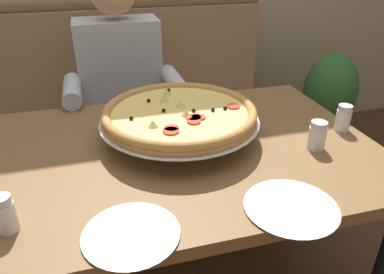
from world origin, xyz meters
The scene contains 10 objects.
booth_bench centered at (0.00, 0.93, 0.40)m, with size 1.60×0.78×1.13m.
dining_table centered at (0.00, 0.00, 0.64)m, with size 1.37×0.92×0.72m.
diner_main centered at (-0.11, 0.66, 0.71)m, with size 0.54×0.64×1.27m.
pizza centered at (0.03, 0.07, 0.81)m, with size 0.55×0.55×0.13m.
shaker_oregano centered at (0.62, -0.03, 0.76)m, with size 0.05×0.05×0.10m.
shaker_parmesan centered at (-0.48, -0.28, 0.76)m, with size 0.05×0.05×0.10m.
shaker_pepper_flakes centered at (0.45, -0.13, 0.76)m, with size 0.06×0.06×0.10m.
plate_near_left centered at (-0.20, -0.38, 0.73)m, with size 0.24×0.24×0.02m.
plate_near_right centered at (0.22, -0.39, 0.73)m, with size 0.25×0.25×0.02m.
potted_plant centered at (1.32, 0.98, 0.39)m, with size 0.36×0.36×0.70m.
Camera 1 is at (-0.24, -1.05, 1.34)m, focal length 34.20 mm.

